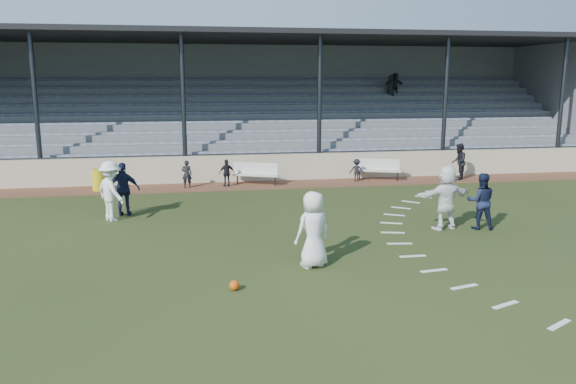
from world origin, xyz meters
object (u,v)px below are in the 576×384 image
Objects in this scene: player_white_lead at (313,229)px; official at (459,162)px; bench_right at (378,167)px; football at (234,285)px; bench_left at (256,172)px; trash_bin at (99,180)px; player_navy_lead at (314,226)px.

official is at bearing -150.48° from player_white_lead.
bench_right is 1.08× the size of player_white_lead.
official is (11.08, 11.93, 0.73)m from football.
trash_bin is at bearing -154.92° from bench_left.
player_navy_lead is (6.81, -10.05, 0.37)m from trash_bin.
player_white_lead is 1.14× the size of official.
official is at bearing 11.70° from bench_right.
player_navy_lead is at bearing -10.67° from official.
bench_right is 12.06m from trash_bin.
bench_right is 2.32× the size of trash_bin.
bench_left is at bearing -157.50° from bench_right.
bench_right reaches higher than trash_bin.
player_white_lead reaches higher than official.
bench_left is 1.21× the size of official.
bench_right reaches higher than football.
player_navy_lead reaches higher than trash_bin.
player_white_lead is 0.78m from player_navy_lead.
player_white_lead is at bearing -95.64° from bench_right.
trash_bin is at bearing 89.64° from player_navy_lead.
official is (9.21, -0.32, 0.26)m from bench_left.
player_navy_lead is at bearing -64.73° from bench_left.
trash_bin is 12.91m from football.
player_navy_lead is (0.33, -10.24, 0.24)m from bench_left.
bench_left is 1.06× the size of player_white_lead.
football is at bearing 11.81° from player_white_lead.
bench_left is at bearing 57.37° from player_navy_lead.
official is at bearing 21.47° from bench_left.
football is (-1.87, -12.24, -0.47)m from bench_left.
football is 0.12× the size of player_white_lead.
player_navy_lead reaches higher than football.
trash_bin is 15.69m from official.
bench_left is at bearing -109.38° from player_white_lead.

